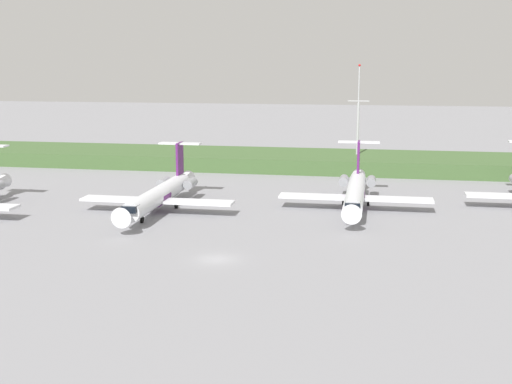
% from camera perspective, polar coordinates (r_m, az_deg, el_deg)
% --- Properties ---
extents(ground_plane, '(500.00, 500.00, 0.00)m').
position_cam_1_polar(ground_plane, '(104.17, 0.52, -1.07)').
color(ground_plane, gray).
extents(grass_berm, '(320.00, 20.00, 2.98)m').
position_cam_1_polar(grass_berm, '(140.70, 3.14, 2.70)').
color(grass_berm, '#426033').
rests_on(grass_berm, ground).
extents(regional_jet_third, '(22.81, 31.00, 9.00)m').
position_cam_1_polar(regional_jet_third, '(100.45, -8.17, -0.16)').
color(regional_jet_third, silver).
rests_on(regional_jet_third, ground).
extents(regional_jet_fourth, '(22.81, 31.00, 9.00)m').
position_cam_1_polar(regional_jet_fourth, '(102.49, 8.48, 0.06)').
color(regional_jet_fourth, silver).
rests_on(regional_jet_fourth, ground).
extents(antenna_mast, '(4.40, 0.50, 21.40)m').
position_cam_1_polar(antenna_mast, '(139.82, 8.67, 5.60)').
color(antenna_mast, '#B2B2B7').
rests_on(antenna_mast, ground).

